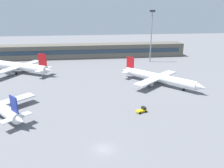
# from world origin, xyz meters

# --- Properties ---
(ground_plane) EXTENTS (400.00, 400.00, 0.00)m
(ground_plane) POSITION_xyz_m (0.00, 40.00, 0.00)
(ground_plane) COLOR slate
(terminal_building) EXTENTS (130.27, 12.13, 9.00)m
(terminal_building) POSITION_xyz_m (0.00, 107.84, 4.50)
(terminal_building) COLOR #5B564C
(terminal_building) RESTS_ON ground_plane
(airplane_mid) EXTENTS (29.91, 33.27, 10.23)m
(airplane_mid) POSITION_xyz_m (28.84, 45.38, 3.12)
(airplane_mid) COLOR silver
(airplane_mid) RESTS_ON ground_plane
(airplane_far) EXTENTS (41.26, 30.06, 11.38)m
(airplane_far) POSITION_xyz_m (-39.04, 74.26, 3.47)
(airplane_far) COLOR white
(airplane_far) RESTS_ON ground_plane
(baggage_tug_yellow) EXTENTS (3.90, 2.94, 1.75)m
(baggage_tug_yellow) POSITION_xyz_m (14.35, 18.84, 0.80)
(baggage_tug_yellow) COLOR yellow
(baggage_tug_yellow) RESTS_ON ground_plane
(floodlight_tower_west) EXTENTS (3.20, 0.80, 31.17)m
(floodlight_tower_west) POSITION_xyz_m (37.99, 89.95, 17.68)
(floodlight_tower_west) COLOR gray
(floodlight_tower_west) RESTS_ON ground_plane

